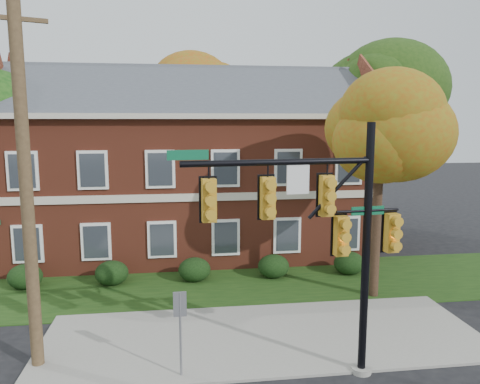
{
  "coord_description": "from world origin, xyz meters",
  "views": [
    {
      "loc": [
        -2.65,
        -12.94,
        6.89
      ],
      "look_at": [
        -0.5,
        3.0,
        4.46
      ],
      "focal_mm": 35.0,
      "sensor_mm": 36.0,
      "label": 1
    }
  ],
  "objects": [
    {
      "name": "ground",
      "position": [
        0.0,
        0.0,
        0.0
      ],
      "size": [
        120.0,
        120.0,
        0.0
      ],
      "primitive_type": "plane",
      "color": "black",
      "rests_on": "ground"
    },
    {
      "name": "sidewalk",
      "position": [
        0.0,
        1.0,
        0.04
      ],
      "size": [
        14.0,
        5.0,
        0.08
      ],
      "primitive_type": "cube",
      "color": "gray",
      "rests_on": "ground"
    },
    {
      "name": "grass_strip",
      "position": [
        0.0,
        6.0,
        0.02
      ],
      "size": [
        30.0,
        6.0,
        0.04
      ],
      "primitive_type": "cube",
      "color": "#193811",
      "rests_on": "ground"
    },
    {
      "name": "apartment_building",
      "position": [
        -2.0,
        11.95,
        4.99
      ],
      "size": [
        18.8,
        8.8,
        9.74
      ],
      "color": "brown",
      "rests_on": "ground"
    },
    {
      "name": "hedge_far_left",
      "position": [
        -9.0,
        6.7,
        0.53
      ],
      "size": [
        1.4,
        1.26,
        1.05
      ],
      "primitive_type": "ellipsoid",
      "color": "black",
      "rests_on": "ground"
    },
    {
      "name": "hedge_left",
      "position": [
        -5.5,
        6.7,
        0.53
      ],
      "size": [
        1.4,
        1.26,
        1.05
      ],
      "primitive_type": "ellipsoid",
      "color": "black",
      "rests_on": "ground"
    },
    {
      "name": "hedge_center",
      "position": [
        -2.0,
        6.7,
        0.53
      ],
      "size": [
        1.4,
        1.26,
        1.05
      ],
      "primitive_type": "ellipsoid",
      "color": "black",
      "rests_on": "ground"
    },
    {
      "name": "hedge_right",
      "position": [
        1.5,
        6.7,
        0.53
      ],
      "size": [
        1.4,
        1.26,
        1.05
      ],
      "primitive_type": "ellipsoid",
      "color": "black",
      "rests_on": "ground"
    },
    {
      "name": "hedge_far_right",
      "position": [
        5.0,
        6.7,
        0.53
      ],
      "size": [
        1.4,
        1.26,
        1.05
      ],
      "primitive_type": "ellipsoid",
      "color": "black",
      "rests_on": "ground"
    },
    {
      "name": "tree_near_right",
      "position": [
        5.22,
        3.87,
        6.67
      ],
      "size": [
        4.5,
        4.25,
        8.58
      ],
      "color": "black",
      "rests_on": "ground"
    },
    {
      "name": "tree_right_rear",
      "position": [
        9.31,
        12.81,
        8.12
      ],
      "size": [
        6.3,
        5.95,
        10.62
      ],
      "color": "black",
      "rests_on": "ground"
    },
    {
      "name": "tree_far_rear",
      "position": [
        -0.66,
        19.79,
        8.84
      ],
      "size": [
        6.84,
        6.46,
        11.52
      ],
      "color": "black",
      "rests_on": "ground"
    },
    {
      "name": "traffic_signal",
      "position": [
        1.06,
        -1.55,
        4.27
      ],
      "size": [
        6.15,
        0.88,
        6.88
      ],
      "rotation": [
        0.0,
        0.0,
        0.1
      ],
      "color": "gray",
      "rests_on": "ground"
    },
    {
      "name": "utility_pole",
      "position": [
        -6.69,
        0.12,
        5.22
      ],
      "size": [
        1.54,
        0.65,
        10.29
      ],
      "rotation": [
        0.0,
        0.0,
        0.35
      ],
      "color": "#443320",
      "rests_on": "ground"
    },
    {
      "name": "sign_post",
      "position": [
        -2.66,
        -1.03,
        1.65
      ],
      "size": [
        0.35,
        0.07,
        2.44
      ],
      "rotation": [
        0.0,
        0.0,
        0.04
      ],
      "color": "slate",
      "rests_on": "ground"
    }
  ]
}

